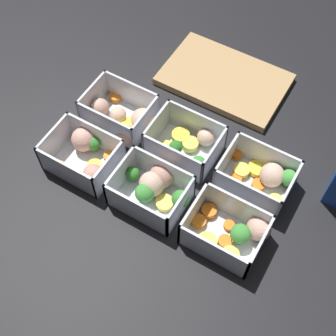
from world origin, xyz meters
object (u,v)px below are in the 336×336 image
(container_near_center, at_px, (154,187))
(container_far_right, at_px, (262,177))
(container_near_left, at_px, (86,154))
(container_near_right, at_px, (233,232))
(container_far_left, at_px, (123,118))
(container_far_center, at_px, (188,144))

(container_near_center, distance_m, container_far_right, 0.21)
(container_near_left, distance_m, container_near_right, 0.34)
(container_near_center, distance_m, container_far_left, 0.19)
(container_far_left, height_order, container_far_center, same)
(container_near_left, xyz_separation_m, container_near_center, (0.16, 0.00, 0.00))
(container_far_left, bearing_deg, container_near_right, -20.37)
(container_near_right, bearing_deg, container_near_center, 178.18)
(container_far_right, bearing_deg, container_far_left, -177.09)
(container_near_left, relative_size, container_far_center, 1.00)
(container_near_center, distance_m, container_near_right, 0.17)
(container_far_center, bearing_deg, container_near_left, -142.49)
(container_far_center, bearing_deg, container_near_right, -37.48)
(container_near_center, height_order, container_far_left, same)
(container_near_center, relative_size, container_far_right, 0.97)
(container_far_right, bearing_deg, container_near_left, -158.00)
(container_near_left, height_order, container_far_left, same)
(container_near_left, distance_m, container_far_center, 0.21)
(container_near_center, xyz_separation_m, container_far_right, (0.17, 0.13, -0.00))
(container_far_left, relative_size, container_far_right, 1.05)
(container_near_right, bearing_deg, container_far_center, 142.52)
(container_near_right, relative_size, container_far_right, 1.01)
(container_near_center, height_order, container_near_right, same)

